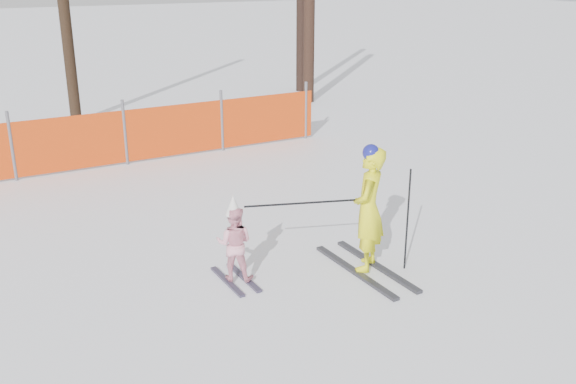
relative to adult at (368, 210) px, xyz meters
name	(u,v)px	position (x,y,z in m)	size (l,w,h in m)	color
ground	(309,282)	(-0.80, 0.07, -0.80)	(120.00, 120.00, 0.00)	white
adult	(368,210)	(0.00, 0.00, 0.00)	(0.67, 1.64, 1.63)	black
child	(234,242)	(-1.54, 0.55, -0.30)	(0.56, 0.85, 1.10)	black
ski_poles	(354,211)	(-0.18, 0.04, 0.00)	(1.89, 0.73, 1.31)	black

